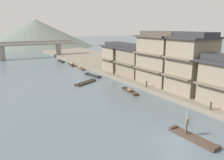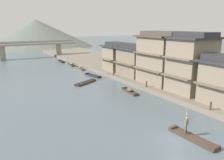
{
  "view_description": "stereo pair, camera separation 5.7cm",
  "coord_description": "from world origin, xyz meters",
  "px_view_note": "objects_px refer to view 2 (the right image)",
  "views": [
    {
      "loc": [
        -14.91,
        -12.8,
        10.16
      ],
      "look_at": [
        2.87,
        16.85,
        1.76
      ],
      "focal_mm": 35.52,
      "sensor_mm": 36.0,
      "label": 1
    },
    {
      "loc": [
        -14.86,
        -12.83,
        10.16
      ],
      "look_at": [
        2.87,
        16.85,
        1.76
      ],
      "focal_mm": 35.52,
      "sensor_mm": 36.0,
      "label": 2
    }
  ],
  "objects_px": {
    "boat_moored_second": "(62,62)",
    "house_waterfront_second": "(192,63)",
    "house_waterfront_far": "(117,56)",
    "boat_midriver_drifting": "(93,76)",
    "boat_moored_third": "(86,83)",
    "boat_midriver_upstream": "(72,64)",
    "house_waterfront_narrow": "(134,60)",
    "mooring_post_dock_near": "(211,106)",
    "mooring_post_dock_far": "(114,73)",
    "boatman_person": "(186,122)",
    "boat_moored_nearest": "(80,68)",
    "house_waterfront_tall": "(160,58)",
    "mooring_post_dock_mid": "(147,84)",
    "boat_foreground_poled": "(192,138)",
    "stone_bridge": "(32,47)",
    "boat_moored_far": "(130,91)"
  },
  "relations": [
    {
      "from": "boat_moored_third",
      "to": "house_waterfront_second",
      "type": "xyz_separation_m",
      "value": [
        10.37,
        -14.68,
        4.85
      ]
    },
    {
      "from": "house_waterfront_tall",
      "to": "house_waterfront_narrow",
      "type": "distance_m",
      "value": 7.04
    },
    {
      "from": "house_waterfront_tall",
      "to": "mooring_post_dock_far",
      "type": "xyz_separation_m",
      "value": [
        -3.73,
        9.06,
        -3.85
      ]
    },
    {
      "from": "boat_foreground_poled",
      "to": "boat_moored_third",
      "type": "distance_m",
      "value": 23.98
    },
    {
      "from": "boat_moored_second",
      "to": "boat_midriver_upstream",
      "type": "distance_m",
      "value": 6.58
    },
    {
      "from": "house_waterfront_far",
      "to": "house_waterfront_narrow",
      "type": "bearing_deg",
      "value": -91.54
    },
    {
      "from": "mooring_post_dock_near",
      "to": "mooring_post_dock_mid",
      "type": "bearing_deg",
      "value": 90.0
    },
    {
      "from": "house_waterfront_tall",
      "to": "mooring_post_dock_near",
      "type": "xyz_separation_m",
      "value": [
        -3.73,
        -12.75,
        -3.82
      ]
    },
    {
      "from": "house_waterfront_narrow",
      "to": "house_waterfront_far",
      "type": "xyz_separation_m",
      "value": [
        0.18,
        6.63,
        0.01
      ]
    },
    {
      "from": "boat_moored_second",
      "to": "house_waterfront_second",
      "type": "relative_size",
      "value": 0.43
    },
    {
      "from": "boat_midriver_drifting",
      "to": "mooring_post_dock_mid",
      "type": "distance_m",
      "value": 14.47
    },
    {
      "from": "boat_moored_nearest",
      "to": "boat_moored_second",
      "type": "distance_m",
      "value": 12.68
    },
    {
      "from": "boat_midriver_upstream",
      "to": "house_waterfront_far",
      "type": "height_order",
      "value": "house_waterfront_far"
    },
    {
      "from": "boatman_person",
      "to": "boat_midriver_upstream",
      "type": "bearing_deg",
      "value": 83.49
    },
    {
      "from": "house_waterfront_second",
      "to": "mooring_post_dock_near",
      "type": "bearing_deg",
      "value": -121.55
    },
    {
      "from": "mooring_post_dock_far",
      "to": "stone_bridge",
      "type": "height_order",
      "value": "stone_bridge"
    },
    {
      "from": "house_waterfront_far",
      "to": "boat_midriver_drifting",
      "type": "bearing_deg",
      "value": -175.84
    },
    {
      "from": "stone_bridge",
      "to": "boatman_person",
      "type": "bearing_deg",
      "value": -89.09
    },
    {
      "from": "boat_midriver_upstream",
      "to": "boatman_person",
      "type": "bearing_deg",
      "value": -96.51
    },
    {
      "from": "boat_foreground_poled",
      "to": "stone_bridge",
      "type": "height_order",
      "value": "stone_bridge"
    },
    {
      "from": "house_waterfront_far",
      "to": "mooring_post_dock_far",
      "type": "bearing_deg",
      "value": -128.66
    },
    {
      "from": "boat_moored_second",
      "to": "boat_moored_third",
      "type": "height_order",
      "value": "boat_moored_second"
    },
    {
      "from": "boat_moored_second",
      "to": "house_waterfront_second",
      "type": "xyz_separation_m",
      "value": [
        6.2,
        -40.95,
        4.8
      ]
    },
    {
      "from": "boat_midriver_drifting",
      "to": "house_waterfront_narrow",
      "type": "bearing_deg",
      "value": -45.74
    },
    {
      "from": "mooring_post_dock_far",
      "to": "house_waterfront_second",
      "type": "bearing_deg",
      "value": -75.5
    },
    {
      "from": "boat_moored_third",
      "to": "stone_bridge",
      "type": "height_order",
      "value": "stone_bridge"
    },
    {
      "from": "boat_midriver_drifting",
      "to": "house_waterfront_narrow",
      "type": "xyz_separation_m",
      "value": [
        6.02,
        -6.18,
        3.53
      ]
    },
    {
      "from": "boatman_person",
      "to": "boat_moored_second",
      "type": "distance_m",
      "value": 49.66
    },
    {
      "from": "boat_midriver_upstream",
      "to": "boat_moored_far",
      "type": "bearing_deg",
      "value": -92.29
    },
    {
      "from": "mooring_post_dock_near",
      "to": "house_waterfront_second",
      "type": "bearing_deg",
      "value": 58.45
    },
    {
      "from": "boat_moored_third",
      "to": "house_waterfront_narrow",
      "type": "height_order",
      "value": "house_waterfront_narrow"
    },
    {
      "from": "house_waterfront_tall",
      "to": "boat_foreground_poled",
      "type": "bearing_deg",
      "value": -123.11
    },
    {
      "from": "boat_moored_second",
      "to": "boat_foreground_poled",
      "type": "bearing_deg",
      "value": -94.78
    },
    {
      "from": "boat_foreground_poled",
      "to": "boatman_person",
      "type": "distance_m",
      "value": 1.49
    },
    {
      "from": "mooring_post_dock_mid",
      "to": "mooring_post_dock_far",
      "type": "height_order",
      "value": "mooring_post_dock_mid"
    },
    {
      "from": "boat_moored_nearest",
      "to": "house_waterfront_far",
      "type": "relative_size",
      "value": 0.74
    },
    {
      "from": "boat_foreground_poled",
      "to": "boatman_person",
      "type": "height_order",
      "value": "boatman_person"
    },
    {
      "from": "boat_midriver_upstream",
      "to": "boat_moored_nearest",
      "type": "bearing_deg",
      "value": -91.12
    },
    {
      "from": "boat_moored_second",
      "to": "boat_midriver_upstream",
      "type": "height_order",
      "value": "boat_midriver_upstream"
    },
    {
      "from": "boat_foreground_poled",
      "to": "house_waterfront_far",
      "type": "height_order",
      "value": "house_waterfront_far"
    },
    {
      "from": "house_waterfront_second",
      "to": "house_waterfront_narrow",
      "type": "xyz_separation_m",
      "value": [
        -0.57,
        13.19,
        -1.31
      ]
    },
    {
      "from": "mooring_post_dock_mid",
      "to": "house_waterfront_second",
      "type": "bearing_deg",
      "value": -52.5
    },
    {
      "from": "boat_moored_nearest",
      "to": "boat_moored_second",
      "type": "relative_size",
      "value": 1.22
    },
    {
      "from": "boat_moored_third",
      "to": "mooring_post_dock_near",
      "type": "distance_m",
      "value": 22.12
    },
    {
      "from": "mooring_post_dock_near",
      "to": "boatman_person",
      "type": "bearing_deg",
      "value": -162.45
    },
    {
      "from": "house_waterfront_tall",
      "to": "mooring_post_dock_mid",
      "type": "height_order",
      "value": "house_waterfront_tall"
    },
    {
      "from": "house_waterfront_far",
      "to": "stone_bridge",
      "type": "distance_m",
      "value": 36.73
    },
    {
      "from": "boatman_person",
      "to": "house_waterfront_far",
      "type": "relative_size",
      "value": 0.5
    },
    {
      "from": "house_waterfront_second",
      "to": "mooring_post_dock_near",
      "type": "relative_size",
      "value": 9.14
    },
    {
      "from": "house_waterfront_second",
      "to": "house_waterfront_far",
      "type": "height_order",
      "value": "house_waterfront_second"
    }
  ]
}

